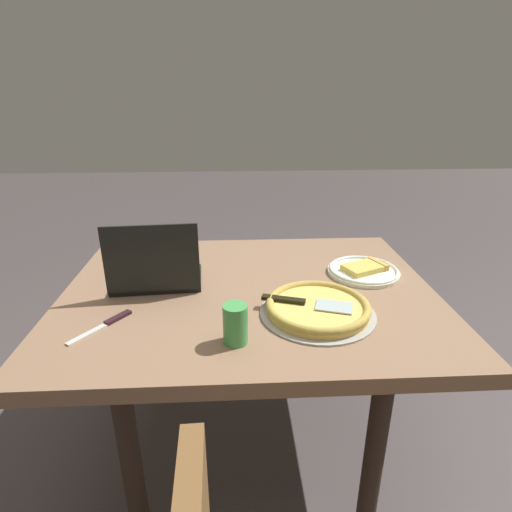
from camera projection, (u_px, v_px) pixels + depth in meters
ground_plane at (250, 444)px, 1.67m from camera, size 12.00×12.00×0.00m
dining_table at (249, 308)px, 1.43m from camera, size 1.25×0.98×0.71m
laptop at (156, 272)px, 1.39m from camera, size 0.31×0.23×0.24m
pizza_plate at (364, 270)px, 1.51m from camera, size 0.26×0.26×0.04m
pizza_tray at (318, 308)px, 1.24m from camera, size 0.35×0.35×0.04m
table_knife at (107, 324)px, 1.19m from camera, size 0.14×0.18×0.01m
drink_cup at (235, 324)px, 1.08m from camera, size 0.07×0.07×0.11m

